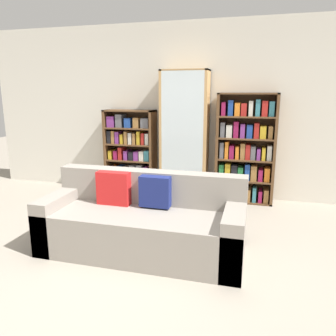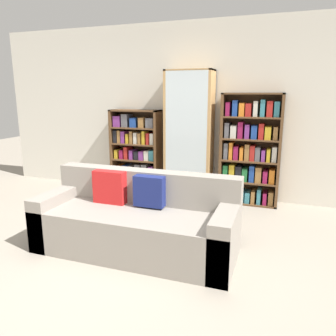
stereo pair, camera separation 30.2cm
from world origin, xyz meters
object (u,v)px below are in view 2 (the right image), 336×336
couch (137,223)px  wine_bottle (209,196)px  bookshelf_left (136,152)px  bookshelf_right (250,152)px  display_cabinet (189,136)px

couch → wine_bottle: couch is taller
couch → bookshelf_left: size_ratio=1.52×
bookshelf_right → wine_bottle: (-0.52, -0.37, -0.63)m
bookshelf_right → wine_bottle: bookshelf_right is taller
couch → bookshelf_left: bookshelf_left is taller
couch → display_cabinet: size_ratio=1.06×
couch → bookshelf_right: 2.22m
couch → bookshelf_right: bookshelf_right is taller
display_cabinet → wine_bottle: display_cabinet is taller
couch → display_cabinet: 2.04m
couch → display_cabinet: (0.02, 1.93, 0.68)m
couch → wine_bottle: (0.43, 1.58, -0.14)m
bookshelf_right → display_cabinet: bearing=-179.0°
bookshelf_left → display_cabinet: bearing=-1.0°
bookshelf_left → wine_bottle: bookshelf_left is taller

